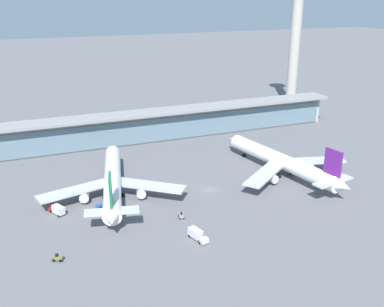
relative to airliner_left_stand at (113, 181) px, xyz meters
name	(u,v)px	position (x,y,z in m)	size (l,w,h in m)	color
ground_plane	(210,190)	(34.22, -8.73, -5.65)	(1200.00, 1200.00, 0.00)	slate
airliner_left_stand	(113,181)	(0.00, 0.00, 0.00)	(50.66, 66.86, 17.96)	white
airliner_centre_stand	(283,162)	(66.90, -6.65, 0.00)	(50.95, 67.08, 17.96)	white
service_truck_near_nose_red	(57,209)	(-20.25, -7.00, -3.96)	(5.37, 7.55, 3.10)	#B21E1E
service_truck_under_wing_grey	(181,215)	(16.92, -24.73, -4.78)	(2.32, 3.18, 2.05)	gray
service_truck_mid_apron_blue	(104,204)	(-4.96, -7.14, -4.85)	(6.79, 3.92, 2.70)	#234C9E
service_truck_by_tail_olive	(58,258)	(-22.87, -34.73, -4.78)	(3.33, 2.85, 2.05)	olive
service_truck_on_taxiway_white	(197,234)	(16.62, -38.87, -3.96)	(4.30, 7.65, 3.10)	silver
terminal_building	(158,124)	(34.22, 54.09, 2.21)	(189.83, 12.80, 15.20)	#B2ADA3
control_tower	(296,34)	(133.79, 88.03, 38.93)	(12.00, 12.00, 82.13)	#B2ADA3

